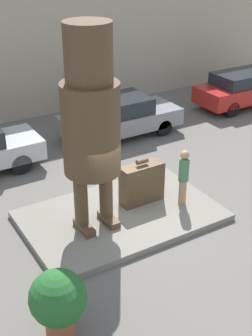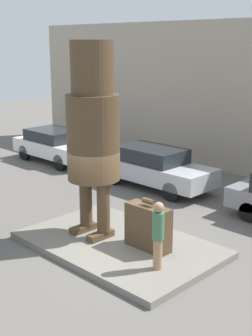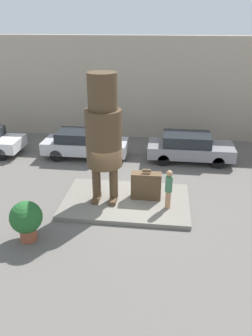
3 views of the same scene
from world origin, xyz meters
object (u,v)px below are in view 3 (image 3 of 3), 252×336
object	(u,v)px
giant_suitcase	(146,186)
parked_car_silver	(84,143)
tourist	(169,188)
parked_car_grey	(189,147)
planter_pot	(26,219)
statue_figure	(103,130)

from	to	relation	value
giant_suitcase	parked_car_silver	xyz separation A→B (m)	(-3.69, 4.45, 0.05)
tourist	parked_car_grey	xyz separation A→B (m)	(1.09, 5.32, -0.28)
planter_pot	giant_suitcase	bearing A→B (deg)	38.69
giant_suitcase	planter_pot	size ratio (longest dim) A/B	0.90
statue_figure	parked_car_grey	xyz separation A→B (m)	(3.65, 4.96, -2.39)
tourist	planter_pot	size ratio (longest dim) A/B	1.11
tourist	planter_pot	bearing A→B (deg)	-153.13
tourist	parked_car_grey	size ratio (longest dim) A/B	0.36
tourist	giant_suitcase	bearing A→B (deg)	143.18
parked_car_grey	planter_pot	distance (m)	9.71
giant_suitcase	tourist	size ratio (longest dim) A/B	0.82
statue_figure	planter_pot	distance (m)	4.24
statue_figure	tourist	distance (m)	3.34
parked_car_grey	tourist	bearing A→B (deg)	-101.56
giant_suitcase	parked_car_grey	distance (m)	5.05
statue_figure	parked_car_grey	bearing A→B (deg)	53.64
statue_figure	tourist	bearing A→B (deg)	-7.91
parked_car_grey	planter_pot	xyz separation A→B (m)	(-5.86, -7.74, 0.06)
statue_figure	planter_pot	bearing A→B (deg)	-128.51
giant_suitcase	parked_car_grey	world-z (taller)	parked_car_grey
statue_figure	parked_car_grey	size ratio (longest dim) A/B	1.14
statue_figure	parked_car_silver	distance (m)	5.70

